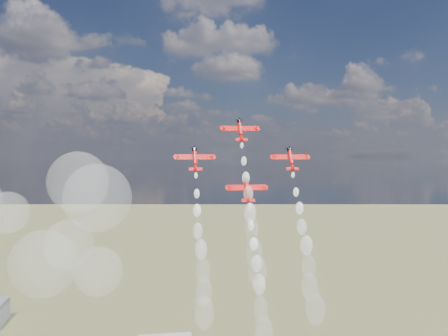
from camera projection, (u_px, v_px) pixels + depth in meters
name	position (u px, v px, depth m)	size (l,w,h in m)	color
plane_lead	(240.00, 130.00, 148.22)	(11.02, 5.89, 7.15)	red
plane_left	(195.00, 159.00, 141.00)	(11.02, 5.89, 7.15)	red
plane_right	(291.00, 159.00, 145.67)	(11.02, 5.89, 7.15)	red
plane_slot	(247.00, 189.00, 138.46)	(11.02, 5.89, 7.15)	red
smoke_trail_lead	(253.00, 243.00, 130.74)	(5.10, 22.71, 37.22)	white
smoke_trail_left	(203.00, 283.00, 123.26)	(5.10, 23.17, 37.10)	white
smoke_trail_right	(310.00, 279.00, 128.40)	(5.48, 22.37, 37.82)	white
smoke_trail_slot	(263.00, 321.00, 121.21)	(5.10, 22.21, 37.29)	white
drifted_smoke_cloud	(3.00, 259.00, 137.34)	(68.17, 36.84, 60.51)	white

